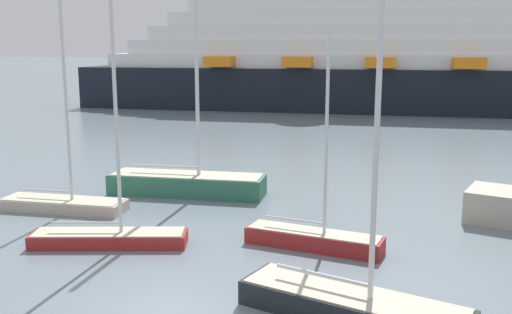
{
  "coord_description": "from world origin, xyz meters",
  "views": [
    {
      "loc": [
        6.25,
        -12.68,
        6.93
      ],
      "look_at": [
        0.0,
        8.55,
        2.64
      ],
      "focal_mm": 40.45,
      "sensor_mm": 36.0,
      "label": 1
    }
  ],
  "objects_px": {
    "cruise_ship": "(460,62)",
    "sailboat_0": "(314,237)",
    "sailboat_1": "(187,181)",
    "sailboat_3": "(63,200)",
    "sailboat_4": "(109,232)",
    "sailboat_5": "(353,300)"
  },
  "relations": [
    {
      "from": "cruise_ship",
      "to": "sailboat_0",
      "type": "bearing_deg",
      "value": -102.09
    },
    {
      "from": "sailboat_1",
      "to": "cruise_ship",
      "type": "height_order",
      "value": "cruise_ship"
    },
    {
      "from": "sailboat_1",
      "to": "sailboat_3",
      "type": "xyz_separation_m",
      "value": [
        -4.01,
        -4.0,
        -0.22
      ]
    },
    {
      "from": "sailboat_0",
      "to": "sailboat_4",
      "type": "distance_m",
      "value": 7.17
    },
    {
      "from": "sailboat_1",
      "to": "sailboat_5",
      "type": "relative_size",
      "value": 1.1
    },
    {
      "from": "sailboat_0",
      "to": "sailboat_3",
      "type": "xyz_separation_m",
      "value": [
        -11.13,
        1.57,
        0.05
      ]
    },
    {
      "from": "sailboat_0",
      "to": "sailboat_3",
      "type": "bearing_deg",
      "value": 179.85
    },
    {
      "from": "sailboat_4",
      "to": "cruise_ship",
      "type": "xyz_separation_m",
      "value": [
        13.69,
        48.14,
        4.7
      ]
    },
    {
      "from": "sailboat_5",
      "to": "cruise_ship",
      "type": "relative_size",
      "value": 0.14
    },
    {
      "from": "sailboat_4",
      "to": "cruise_ship",
      "type": "bearing_deg",
      "value": 57.35
    },
    {
      "from": "sailboat_1",
      "to": "sailboat_4",
      "type": "distance_m",
      "value": 7.34
    },
    {
      "from": "sailboat_0",
      "to": "sailboat_5",
      "type": "xyz_separation_m",
      "value": [
        1.96,
        -4.99,
        0.14
      ]
    },
    {
      "from": "sailboat_0",
      "to": "sailboat_3",
      "type": "distance_m",
      "value": 11.24
    },
    {
      "from": "sailboat_0",
      "to": "sailboat_1",
      "type": "bearing_deg",
      "value": 149.85
    },
    {
      "from": "sailboat_5",
      "to": "cruise_ship",
      "type": "height_order",
      "value": "cruise_ship"
    },
    {
      "from": "sailboat_1",
      "to": "cruise_ship",
      "type": "distance_m",
      "value": 43.33
    },
    {
      "from": "sailboat_3",
      "to": "sailboat_4",
      "type": "bearing_deg",
      "value": -42.86
    },
    {
      "from": "sailboat_3",
      "to": "cruise_ship",
      "type": "distance_m",
      "value": 48.47
    },
    {
      "from": "sailboat_1",
      "to": "sailboat_3",
      "type": "height_order",
      "value": "sailboat_1"
    },
    {
      "from": "sailboat_4",
      "to": "sailboat_5",
      "type": "xyz_separation_m",
      "value": [
        8.91,
        -3.22,
        0.06
      ]
    },
    {
      "from": "sailboat_0",
      "to": "cruise_ship",
      "type": "relative_size",
      "value": 0.09
    },
    {
      "from": "sailboat_5",
      "to": "cruise_ship",
      "type": "xyz_separation_m",
      "value": [
        4.78,
        51.36,
        4.65
      ]
    }
  ]
}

